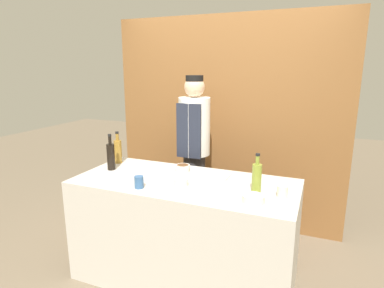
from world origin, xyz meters
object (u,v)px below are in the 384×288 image
sauce_bowl_yellow (181,182)px  bottle_soy (111,156)px  sauce_bowl_brown (183,168)px  chef_center (194,151)px  bottle_oil (257,177)px  cup_cream (282,191)px  cutting_board (213,175)px  bottle_vinegar (118,151)px  sauce_bowl_purple (253,198)px  cup_blue (139,182)px

sauce_bowl_yellow → bottle_soy: bearing=170.0°
sauce_bowl_brown → chef_center: 0.51m
bottle_oil → chef_center: 1.11m
sauce_bowl_brown → cup_cream: bearing=-16.4°
sauce_bowl_yellow → bottle_oil: (0.59, 0.09, 0.09)m
chef_center → cutting_board: bearing=-54.2°
bottle_oil → bottle_vinegar: (-1.42, 0.25, 0.00)m
sauce_bowl_yellow → bottle_oil: 0.60m
sauce_bowl_purple → bottle_vinegar: size_ratio=0.50×
bottle_soy → cup_blue: 0.58m
sauce_bowl_yellow → sauce_bowl_purple: (0.61, -0.11, -0.00)m
cutting_board → bottle_soy: (-0.94, -0.17, 0.12)m
cup_cream → cup_blue: 1.09m
sauce_bowl_yellow → bottle_soy: (-0.77, 0.14, 0.10)m
sauce_bowl_yellow → chef_center: (-0.22, 0.84, 0.03)m
cup_cream → cup_blue: size_ratio=0.85×
cutting_board → cup_blue: size_ratio=2.97×
cutting_board → chef_center: size_ratio=0.16×
cup_cream → sauce_bowl_purple: bearing=-134.7°
bottle_soy → bottle_oil: size_ratio=1.10×
cutting_board → sauce_bowl_purple: bearing=-43.2°
sauce_bowl_brown → bottle_vinegar: bearing=179.7°
sauce_bowl_purple → bottle_oil: (-0.02, 0.20, 0.09)m
sauce_bowl_brown → sauce_bowl_yellow: (0.13, -0.34, -0.00)m
sauce_bowl_purple → bottle_vinegar: bottle_vinegar is taller
sauce_bowl_brown → cup_blue: 0.53m
bottle_oil → cup_cream: (0.20, -0.02, -0.08)m
sauce_bowl_brown → sauce_bowl_yellow: 0.37m
bottle_soy → cup_blue: bottle_soy is taller
chef_center → bottle_soy: bearing=-127.6°
bottle_vinegar → cup_blue: 0.76m
cutting_board → cup_blue: cup_blue is taller
sauce_bowl_brown → bottle_oil: size_ratio=0.43×
bottle_soy → bottle_vinegar: 0.22m
sauce_bowl_purple → cup_cream: 0.25m
chef_center → bottle_vinegar: bearing=-140.6°
chef_center → sauce_bowl_purple: bearing=-49.0°
bottle_oil → cup_cream: size_ratio=3.71×
bottle_vinegar → cup_cream: bottle_vinegar is taller
sauce_bowl_brown → sauce_bowl_purple: sauce_bowl_brown is taller
cutting_board → bottle_oil: 0.48m
cup_blue → bottle_vinegar: bearing=136.9°
bottle_soy → chef_center: chef_center is taller
bottle_oil → bottle_vinegar: 1.44m
bottle_oil → bottle_soy: bearing=178.1°
bottle_vinegar → cup_blue: bottle_vinegar is taller
cup_cream → chef_center: 1.27m
sauce_bowl_yellow → chef_center: 0.87m
sauce_bowl_purple → cup_cream: bearing=45.3°
sauce_bowl_yellow → chef_center: bearing=104.8°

